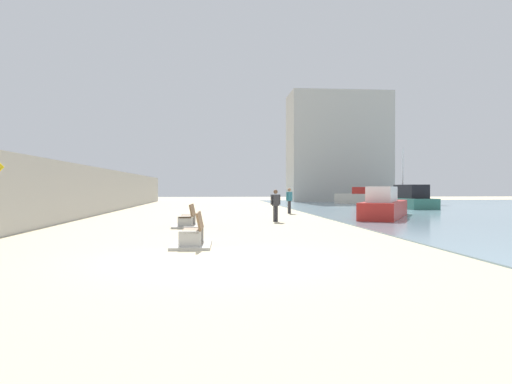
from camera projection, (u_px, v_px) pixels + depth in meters
ground_plane at (215, 215)px, 28.84m from camera, size 120.00×120.00×0.00m
seawall at (88, 191)px, 28.16m from camera, size 0.80×64.00×2.92m
bench_near at (193, 238)px, 13.53m from camera, size 1.15×2.12×0.98m
bench_far at (188, 222)px, 20.20m from camera, size 1.19×2.15×0.98m
person_walking at (289, 199)px, 30.80m from camera, size 0.45×0.35×1.66m
person_standing at (276, 203)px, 23.30m from camera, size 0.51×0.28×1.59m
boat_distant at (361, 197)px, 48.57m from camera, size 4.48×5.39×1.73m
boat_far_left at (384, 206)px, 26.09m from camera, size 5.16×7.80×1.70m
boat_nearest at (406, 200)px, 38.38m from camera, size 2.60×7.34×4.96m
harbor_building at (338, 148)px, 58.02m from camera, size 12.00×6.00×13.15m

